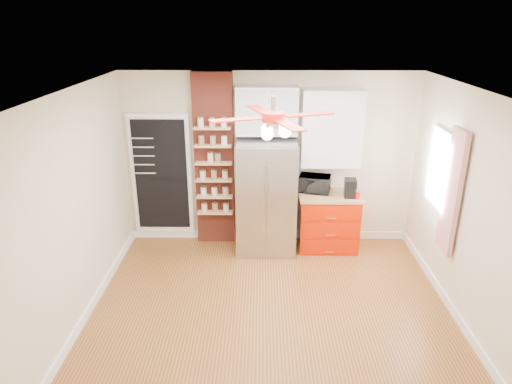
{
  "coord_description": "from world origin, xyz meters",
  "views": [
    {
      "loc": [
        -0.12,
        -4.81,
        3.42
      ],
      "look_at": [
        -0.2,
        0.9,
        1.23
      ],
      "focal_mm": 32.0,
      "sensor_mm": 36.0,
      "label": 1
    }
  ],
  "objects_px": {
    "red_cabinet": "(328,221)",
    "toaster_oven": "(315,184)",
    "ceiling_fan": "(273,118)",
    "coffee_maker": "(350,188)",
    "pantry_jar_oats": "(210,158)",
    "fridge": "(266,197)",
    "canister_left": "(356,194)"
  },
  "relations": [
    {
      "from": "ceiling_fan",
      "to": "toaster_oven",
      "type": "relative_size",
      "value": 2.99
    },
    {
      "from": "ceiling_fan",
      "to": "coffee_maker",
      "type": "xyz_separation_m",
      "value": [
        1.2,
        1.58,
        -1.39
      ]
    },
    {
      "from": "fridge",
      "to": "coffee_maker",
      "type": "bearing_deg",
      "value": -2.31
    },
    {
      "from": "toaster_oven",
      "to": "pantry_jar_oats",
      "type": "relative_size",
      "value": 3.36
    },
    {
      "from": "toaster_oven",
      "to": "coffee_maker",
      "type": "height_order",
      "value": "coffee_maker"
    },
    {
      "from": "red_cabinet",
      "to": "toaster_oven",
      "type": "relative_size",
      "value": 2.01
    },
    {
      "from": "red_cabinet",
      "to": "fridge",
      "type": "bearing_deg",
      "value": -177.05
    },
    {
      "from": "coffee_maker",
      "to": "pantry_jar_oats",
      "type": "distance_m",
      "value": 2.15
    },
    {
      "from": "coffee_maker",
      "to": "canister_left",
      "type": "bearing_deg",
      "value": -30.98
    },
    {
      "from": "toaster_oven",
      "to": "pantry_jar_oats",
      "type": "height_order",
      "value": "pantry_jar_oats"
    },
    {
      "from": "pantry_jar_oats",
      "to": "coffee_maker",
      "type": "bearing_deg",
      "value": -5.74
    },
    {
      "from": "fridge",
      "to": "pantry_jar_oats",
      "type": "distance_m",
      "value": 1.03
    },
    {
      "from": "fridge",
      "to": "coffee_maker",
      "type": "xyz_separation_m",
      "value": [
        1.25,
        -0.05,
        0.16
      ]
    },
    {
      "from": "fridge",
      "to": "pantry_jar_oats",
      "type": "bearing_deg",
      "value": 169.25
    },
    {
      "from": "coffee_maker",
      "to": "ceiling_fan",
      "type": "bearing_deg",
      "value": -121.18
    },
    {
      "from": "toaster_oven",
      "to": "pantry_jar_oats",
      "type": "bearing_deg",
      "value": -166.82
    },
    {
      "from": "fridge",
      "to": "pantry_jar_oats",
      "type": "xyz_separation_m",
      "value": [
        -0.85,
        0.16,
        0.57
      ]
    },
    {
      "from": "canister_left",
      "to": "toaster_oven",
      "type": "bearing_deg",
      "value": 155.11
    },
    {
      "from": "ceiling_fan",
      "to": "coffee_maker",
      "type": "distance_m",
      "value": 2.42
    },
    {
      "from": "fridge",
      "to": "toaster_oven",
      "type": "xyz_separation_m",
      "value": [
        0.75,
        0.16,
        0.15
      ]
    },
    {
      "from": "red_cabinet",
      "to": "ceiling_fan",
      "type": "distance_m",
      "value": 2.75
    },
    {
      "from": "fridge",
      "to": "canister_left",
      "type": "xyz_separation_m",
      "value": [
        1.34,
        -0.12,
        0.09
      ]
    },
    {
      "from": "ceiling_fan",
      "to": "canister_left",
      "type": "bearing_deg",
      "value": 49.57
    },
    {
      "from": "ceiling_fan",
      "to": "canister_left",
      "type": "distance_m",
      "value": 2.47
    },
    {
      "from": "ceiling_fan",
      "to": "pantry_jar_oats",
      "type": "height_order",
      "value": "ceiling_fan"
    },
    {
      "from": "red_cabinet",
      "to": "ceiling_fan",
      "type": "height_order",
      "value": "ceiling_fan"
    },
    {
      "from": "fridge",
      "to": "pantry_jar_oats",
      "type": "relative_size",
      "value": 12.58
    },
    {
      "from": "fridge",
      "to": "toaster_oven",
      "type": "distance_m",
      "value": 0.78
    },
    {
      "from": "ceiling_fan",
      "to": "canister_left",
      "type": "height_order",
      "value": "ceiling_fan"
    },
    {
      "from": "fridge",
      "to": "red_cabinet",
      "type": "distance_m",
      "value": 1.06
    },
    {
      "from": "ceiling_fan",
      "to": "toaster_oven",
      "type": "distance_m",
      "value": 2.37
    },
    {
      "from": "red_cabinet",
      "to": "canister_left",
      "type": "xyz_separation_m",
      "value": [
        0.37,
        -0.17,
        0.51
      ]
    }
  ]
}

